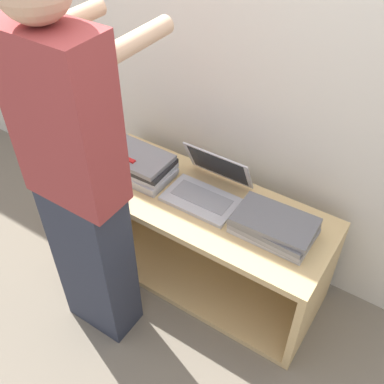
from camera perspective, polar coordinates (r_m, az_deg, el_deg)
The scene contains 8 objects.
ground_plane at distance 2.52m, azimuth -2.36°, elevation -14.18°, with size 12.00×12.00×0.00m, color #756B5B.
wall_back at distance 2.14m, azimuth 6.88°, elevation 17.00°, with size 8.00×0.05×2.40m.
cart at distance 2.46m, azimuth 1.79°, elevation -5.23°, with size 1.34×0.52×0.57m.
laptop_open at distance 2.23m, azimuth 1.87°, elevation 0.49°, with size 0.36×0.32×0.22m.
laptop_stack_left at distance 2.36m, azimuth -6.90°, elevation 3.48°, with size 0.38×0.24×0.12m.
laptop_stack_right at distance 2.07m, azimuth 10.35°, elevation -4.31°, with size 0.37×0.24×0.10m.
person at distance 1.86m, azimuth -14.19°, elevation 1.03°, with size 0.40×0.54×1.80m.
inventory_tag at distance 2.29m, azimuth -7.91°, elevation 4.06°, with size 0.06×0.02×0.01m.
Camera 1 is at (0.86, -1.12, 2.09)m, focal length 42.00 mm.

